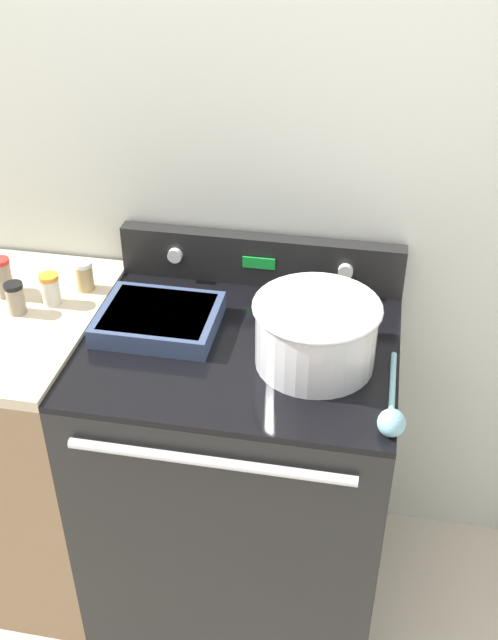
# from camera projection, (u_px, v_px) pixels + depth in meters

# --- Properties ---
(kitchen_wall) EXTENTS (8.00, 0.05, 2.50)m
(kitchen_wall) POSITION_uv_depth(u_px,v_px,m) (266.00, 155.00, 1.96)
(kitchen_wall) COLOR silver
(kitchen_wall) RESTS_ON ground_plane
(stove_range) EXTENTS (0.79, 0.68, 0.90)m
(stove_range) POSITION_uv_depth(u_px,v_px,m) (241.00, 472.00, 2.11)
(stove_range) COLOR black
(stove_range) RESTS_ON ground_plane
(control_panel) EXTENTS (0.79, 0.07, 0.14)m
(control_panel) POSITION_uv_depth(u_px,v_px,m) (261.00, 260.00, 2.07)
(control_panel) COLOR black
(control_panel) RESTS_ON stove_range
(side_counter) EXTENTS (0.45, 0.65, 0.91)m
(side_counter) POSITION_uv_depth(u_px,v_px,m) (35.00, 442.00, 2.21)
(side_counter) COLOR #896B4C
(side_counter) RESTS_ON ground_plane
(mixing_bowl) EXTENTS (0.30, 0.30, 0.17)m
(mixing_bowl) POSITION_uv_depth(u_px,v_px,m) (316.00, 331.00, 1.75)
(mixing_bowl) COLOR silver
(mixing_bowl) RESTS_ON stove_range
(casserole_dish) EXTENTS (0.30, 0.24, 0.05)m
(casserole_dish) POSITION_uv_depth(u_px,v_px,m) (159.00, 318.00, 1.90)
(casserole_dish) COLOR #38476B
(casserole_dish) RESTS_ON stove_range
(ladle) EXTENTS (0.06, 0.31, 0.06)m
(ladle) POSITION_uv_depth(u_px,v_px,m) (392.00, 416.00, 1.60)
(ladle) COLOR #7AB2C6
(ladle) RESTS_ON stove_range
(spice_jar_white_cap) EXTENTS (0.05, 0.05, 0.08)m
(spice_jar_white_cap) POSITION_uv_depth(u_px,v_px,m) (84.00, 276.00, 2.03)
(spice_jar_white_cap) COLOR tan
(spice_jar_white_cap) RESTS_ON side_counter
(spice_jar_orange_cap) EXTENTS (0.05, 0.05, 0.09)m
(spice_jar_orange_cap) POSITION_uv_depth(u_px,v_px,m) (50.00, 289.00, 1.97)
(spice_jar_orange_cap) COLOR beige
(spice_jar_orange_cap) RESTS_ON side_counter
(spice_jar_black_cap) EXTENTS (0.05, 0.05, 0.09)m
(spice_jar_black_cap) POSITION_uv_depth(u_px,v_px,m) (16.00, 298.00, 1.93)
(spice_jar_black_cap) COLOR gray
(spice_jar_black_cap) RESTS_ON side_counter
(spice_jar_red_cap) EXTENTS (0.05, 0.05, 0.11)m
(spice_jar_red_cap) POSITION_uv_depth(u_px,v_px,m) (3.00, 278.00, 1.99)
(spice_jar_red_cap) COLOR gray
(spice_jar_red_cap) RESTS_ON side_counter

